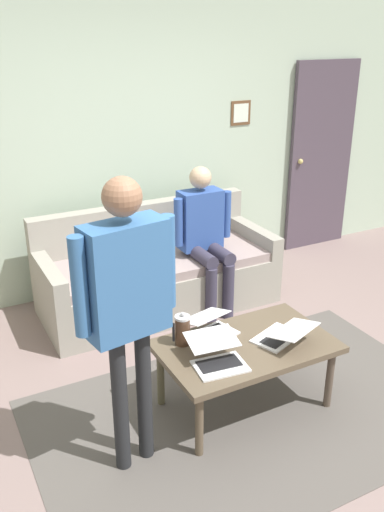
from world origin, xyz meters
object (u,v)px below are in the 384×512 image
Objects in this scene: laptop_center at (210,328)px; laptop_right at (217,356)px; interior_door at (321,157)px; coffee_table at (246,350)px; person_seated at (205,231)px; laptop_left at (283,335)px; french_press at (182,330)px; person_standing at (127,293)px; couch at (157,274)px.

laptop_right is at bearing 67.96° from laptop_center.
laptop_center is at bearing 37.74° from interior_door.
coffee_table is 1.47m from person_seated.
laptop_left is 0.65m from french_press.
laptop_left is 0.48m from laptop_center.
french_press is 0.13× the size of person_standing.
couch is at bearing -32.02° from person_seated.
person_seated is (-0.45, -1.37, 0.30)m from coffee_table.
laptop_left is at bearing 81.42° from person_seated.
french_press is (2.70, 1.95, -0.45)m from interior_door.
person_standing is at bearing 61.78° from couch.
person_standing is at bearing 49.37° from person_seated.
person_seated is (-0.59, -1.15, 0.21)m from laptop_center.
french_press is at bearing 55.47° from person_seated.
laptop_center is (0.15, -0.22, 0.09)m from coffee_table.
couch reaches higher than french_press.
couch is 1.50m from french_press.
coffee_table is 0.28m from laptop_center.
couch reaches higher than laptop_left.
coffee_table is 0.88× the size of person_seated.
interior_door is at bearing -166.39° from couch.
person_standing is 2.02m from person_seated.
interior_door reaches higher than couch.
french_press is at bearing 72.30° from couch.
laptop_right is 1.69× the size of french_press.
person_standing reaches higher than laptop_right.
couch is 5.63× the size of laptop_center.
french_press is at bearing -28.05° from coffee_table.
coffee_table is 2.66× the size of laptop_left.
couch is 9.08× the size of french_press.
interior_door is 3.23m from coffee_table.
coffee_table is at bearing -171.01° from person_standing.
interior_door is 1.60× the size of person_seated.
laptop_left is (2.11, 2.22, -0.50)m from interior_door.
couch is 1.85× the size of coffee_table.
laptop_right is at bearing 40.60° from interior_door.
person_seated reaches higher than laptop_left.
laptop_left is 1.22m from person_standing.
french_press is (0.36, -0.19, 0.15)m from coffee_table.
french_press is 0.78m from person_standing.
laptop_right reaches higher than laptop_left.
couch is 1.21× the size of person_standing.
interior_door is 1.20× the size of person_standing.
couch is 1.69m from laptop_left.
person_seated is (-1.29, -1.50, -0.37)m from person_standing.
interior_door is at bearing -137.54° from coffee_table.
person_standing reaches higher than couch.
person_standing is (0.70, 0.35, 0.58)m from laptop_center.
couch is 2.12m from person_standing.
laptop_right reaches higher than laptop_center.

